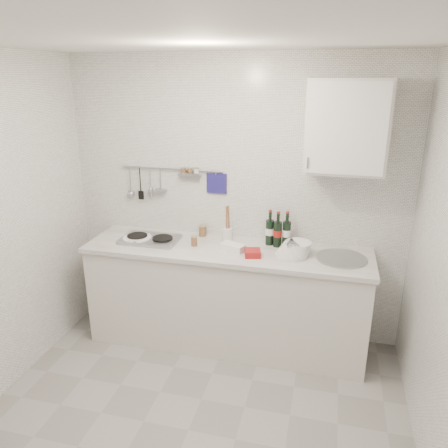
# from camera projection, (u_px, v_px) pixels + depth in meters

# --- Properties ---
(floor) EXTENTS (3.00, 3.00, 0.00)m
(floor) POSITION_uv_depth(u_px,v_px,m) (188.00, 430.00, 3.01)
(floor) COLOR gray
(floor) RESTS_ON ground
(ceiling) EXTENTS (3.00, 3.00, 0.00)m
(ceiling) POSITION_uv_depth(u_px,v_px,m) (175.00, 37.00, 2.19)
(ceiling) COLOR silver
(ceiling) RESTS_ON back_wall
(back_wall) EXTENTS (3.00, 0.02, 2.50)m
(back_wall) POSITION_uv_depth(u_px,v_px,m) (234.00, 201.00, 3.88)
(back_wall) COLOR silver
(back_wall) RESTS_ON floor
(counter) EXTENTS (2.44, 0.64, 0.96)m
(counter) POSITION_uv_depth(u_px,v_px,m) (227.00, 299.00, 3.88)
(counter) COLOR beige
(counter) RESTS_ON floor
(wall_rail) EXTENTS (0.98, 0.09, 0.34)m
(wall_rail) POSITION_uv_depth(u_px,v_px,m) (169.00, 179.00, 3.93)
(wall_rail) COLOR #93969B
(wall_rail) RESTS_ON back_wall
(wall_cabinet) EXTENTS (0.60, 0.38, 0.70)m
(wall_cabinet) POSITION_uv_depth(u_px,v_px,m) (346.00, 127.00, 3.28)
(wall_cabinet) COLOR beige
(wall_cabinet) RESTS_ON back_wall
(plate_stack_hob) EXTENTS (0.27, 0.27, 0.03)m
(plate_stack_hob) POSITION_uv_depth(u_px,v_px,m) (137.00, 239.00, 3.87)
(plate_stack_hob) COLOR #4A63A8
(plate_stack_hob) RESTS_ON counter
(plate_stack_sink) EXTENTS (0.29, 0.27, 0.12)m
(plate_stack_sink) POSITION_uv_depth(u_px,v_px,m) (294.00, 249.00, 3.55)
(plate_stack_sink) COLOR white
(plate_stack_sink) RESTS_ON counter
(wine_bottles) EXTENTS (0.22, 0.10, 0.31)m
(wine_bottles) POSITION_uv_depth(u_px,v_px,m) (278.00, 229.00, 3.72)
(wine_bottles) COLOR black
(wine_bottles) RESTS_ON counter
(butter_dish) EXTENTS (0.22, 0.17, 0.06)m
(butter_dish) POSITION_uv_depth(u_px,v_px,m) (233.00, 247.00, 3.65)
(butter_dish) COLOR white
(butter_dish) RESTS_ON counter
(strawberry_punnet) EXTENTS (0.15, 0.15, 0.05)m
(strawberry_punnet) POSITION_uv_depth(u_px,v_px,m) (253.00, 253.00, 3.55)
(strawberry_punnet) COLOR #B12013
(strawberry_punnet) RESTS_ON counter
(utensil_crock) EXTENTS (0.08, 0.08, 0.34)m
(utensil_crock) POSITION_uv_depth(u_px,v_px,m) (227.00, 233.00, 3.83)
(utensil_crock) COLOR white
(utensil_crock) RESTS_ON counter
(jar_a) EXTENTS (0.07, 0.07, 0.11)m
(jar_a) POSITION_uv_depth(u_px,v_px,m) (202.00, 230.00, 3.98)
(jar_a) COLOR brown
(jar_a) RESTS_ON counter
(jar_b) EXTENTS (0.06, 0.06, 0.07)m
(jar_b) POSITION_uv_depth(u_px,v_px,m) (291.00, 243.00, 3.74)
(jar_b) COLOR brown
(jar_b) RESTS_ON counter
(jar_c) EXTENTS (0.06, 0.06, 0.07)m
(jar_c) POSITION_uv_depth(u_px,v_px,m) (288.00, 246.00, 3.66)
(jar_c) COLOR brown
(jar_c) RESTS_ON counter
(jar_d) EXTENTS (0.06, 0.06, 0.09)m
(jar_d) POSITION_uv_depth(u_px,v_px,m) (194.00, 241.00, 3.76)
(jar_d) COLOR brown
(jar_d) RESTS_ON counter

